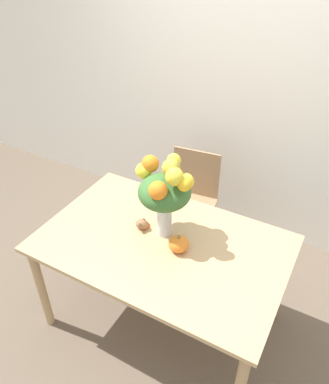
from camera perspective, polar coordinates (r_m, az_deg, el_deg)
name	(u,v)px	position (r m, az deg, el deg)	size (l,w,h in m)	color
ground_plane	(163,318)	(2.93, -0.27, -18.62)	(12.00, 12.00, 0.00)	brown
wall_back	(246,84)	(3.13, 12.32, 15.71)	(8.00, 0.06, 2.70)	white
dining_table	(162,252)	(2.41, -0.32, -9.17)	(1.53, 0.98, 0.77)	tan
flower_vase	(165,190)	(2.21, 0.03, 0.27)	(0.42, 0.33, 0.54)	silver
pumpkin	(179,244)	(2.27, 2.19, -7.91)	(0.12, 0.12, 0.11)	orange
turkey_figurine	(143,223)	(2.44, -3.32, -4.74)	(0.09, 0.12, 0.07)	#936642
dining_chair_near_window	(190,201)	(3.17, 3.92, -1.42)	(0.47, 0.47, 0.89)	#9E7A56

